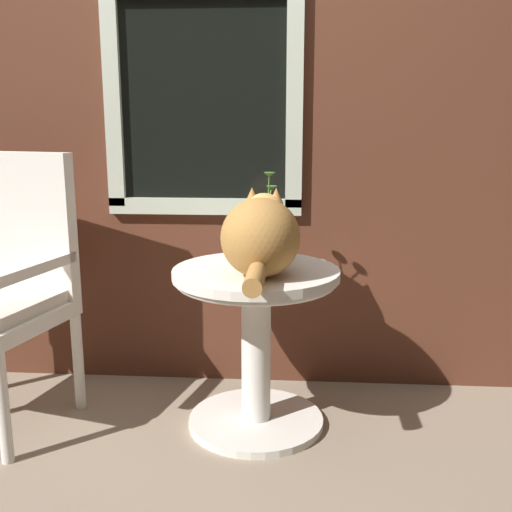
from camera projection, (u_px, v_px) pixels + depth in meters
name	position (u px, v px, depth m)	size (l,w,h in m)	color
ground_plane	(190.00, 450.00, 2.23)	(6.00, 6.00, 0.00)	gray
back_wall	(210.00, 92.00, 2.59)	(4.00, 0.07, 2.60)	#562D1E
wicker_side_table	(256.00, 323.00, 2.33)	(0.63, 0.63, 0.64)	silver
cat	(261.00, 235.00, 2.17)	(0.28, 0.66, 0.30)	#AD7A3D
pewter_vase_with_ivy	(268.00, 234.00, 2.41)	(0.15, 0.15, 0.35)	slate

